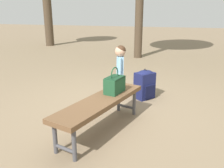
{
  "coord_description": "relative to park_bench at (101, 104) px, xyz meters",
  "views": [
    {
      "loc": [
        -3.42,
        -1.04,
        1.56
      ],
      "look_at": [
        -0.03,
        -0.08,
        0.45
      ],
      "focal_mm": 37.84,
      "sensor_mm": 36.0,
      "label": 1
    }
  ],
  "objects": [
    {
      "name": "backpack_large",
      "position": [
        1.39,
        -0.38,
        -0.12
      ],
      "size": [
        0.41,
        0.39,
        0.56
      ],
      "color": "#191E4C",
      "rests_on": "ground"
    },
    {
      "name": "handbag",
      "position": [
        0.31,
        -0.1,
        0.18
      ],
      "size": [
        0.35,
        0.25,
        0.37
      ],
      "color": "#1E4C2D",
      "rests_on": "park_bench"
    },
    {
      "name": "child_standing",
      "position": [
        1.37,
        0.08,
        0.25
      ],
      "size": [
        0.26,
        0.2,
        0.96
      ],
      "color": "#E5B2C6",
      "rests_on": "ground"
    },
    {
      "name": "park_bench",
      "position": [
        0.0,
        0.0,
        0.0
      ],
      "size": [
        1.65,
        0.83,
        0.45
      ],
      "color": "brown",
      "rests_on": "ground"
    },
    {
      "name": "ground_plane",
      "position": [
        0.71,
        0.12,
        -0.39
      ],
      "size": [
        40.0,
        40.0,
        0.0
      ],
      "primitive_type": "plane",
      "color": "#7F6B51",
      "rests_on": "ground"
    }
  ]
}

